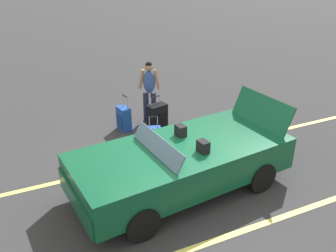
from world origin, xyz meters
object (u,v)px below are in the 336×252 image
(suitcase_small_carryon, at_px, (153,137))
(traveler_person, at_px, (149,89))
(convertible_car, at_px, (173,165))
(suitcase_medium_bright, at_px, (124,119))
(suitcase_large_black, at_px, (157,118))

(suitcase_small_carryon, height_order, traveler_person, traveler_person)
(suitcase_small_carryon, bearing_deg, convertible_car, -172.96)
(convertible_car, xyz_separation_m, suitcase_small_carryon, (-0.36, -1.82, -0.34))
(convertible_car, bearing_deg, suitcase_medium_bright, -96.32)
(suitcase_medium_bright, bearing_deg, convertible_car, 80.94)
(suitcase_small_carryon, relative_size, traveler_person, 0.49)
(suitcase_small_carryon, bearing_deg, suitcase_large_black, -11.58)
(suitcase_medium_bright, height_order, traveler_person, traveler_person)
(convertible_car, height_order, suitcase_small_carryon, convertible_car)
(suitcase_medium_bright, bearing_deg, traveler_person, -173.73)
(suitcase_large_black, bearing_deg, traveler_person, 160.95)
(convertible_car, relative_size, suitcase_medium_bright, 4.65)
(suitcase_large_black, relative_size, suitcase_small_carryon, 1.17)
(suitcase_large_black, height_order, suitcase_medium_bright, suitcase_large_black)
(convertible_car, distance_m, suitcase_large_black, 2.62)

